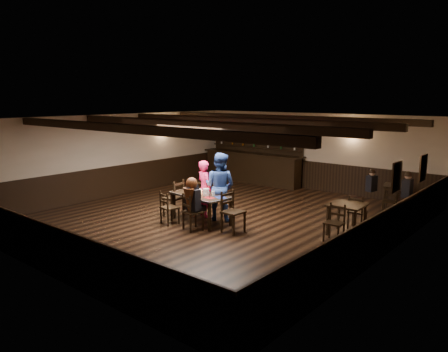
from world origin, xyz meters
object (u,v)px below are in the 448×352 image
Objects in this scene: woman_pink at (205,189)px; man_blue at (220,186)px; chair_near_left at (167,205)px; chair_near_right at (190,209)px; bar_counter at (253,163)px; dining_table at (200,197)px; cake at (192,190)px.

woman_pink is 0.86× the size of man_blue.
chair_near_left is 0.56× the size of woman_pink.
chair_near_left is at bearing 179.39° from chair_near_right.
woman_pink is at bearing -68.72° from bar_counter.
chair_near_left is (-0.53, -0.69, -0.17)m from dining_table.
bar_counter is (-2.50, 6.05, 0.19)m from chair_near_right.
bar_counter is at bearing 105.39° from chair_near_left.
man_blue is at bearing -63.43° from bar_counter.
bar_counter is at bearing 108.49° from cake.
bar_counter is at bearing 112.30° from dining_table.
woman_pink is 0.39m from cake.
dining_table is at bearing 52.70° from chair_near_left.
chair_near_right is 1.29m from man_blue.
man_blue is 5.39m from bar_counter.
dining_table is 0.98× the size of man_blue.
woman_pink is (0.22, 1.19, 0.27)m from chair_near_left.
man_blue is at bearing 67.49° from dining_table.
chair_near_left is 0.48× the size of man_blue.
dining_table is 0.89m from chair_near_left.
dining_table is 1.91× the size of chair_near_right.
man_blue reaches higher than cake.
chair_near_right is (0.83, -0.01, 0.03)m from chair_near_left.
cake is (-0.67, -0.39, -0.11)m from man_blue.
woman_pink is at bearing -9.51° from man_blue.
chair_near_left is 1.24m from woman_pink.
dining_table is 6.18× the size of cake.
chair_near_left is 0.88m from cake.
bar_counter is (-1.74, 5.21, -0.07)m from cake.
woman_pink is at bearing 79.33° from chair_near_left.
chair_near_left is 1.49m from man_blue.
chair_near_left reaches higher than cake.
chair_near_right is at bearing -66.61° from dining_table.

